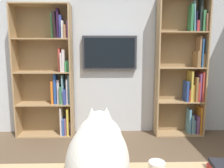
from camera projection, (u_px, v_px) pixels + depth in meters
The scene contains 5 objects.
wall_back at pixel (112, 54), 3.52m from camera, with size 4.52×0.06×2.70m, color silver.
bookshelf_left at pixel (186, 70), 3.41m from camera, with size 0.79×0.28×2.25m.
bookshelf_right at pixel (51, 74), 3.38m from camera, with size 0.91×0.28×2.11m.
wall_mounted_tv at pixel (110, 53), 3.43m from camera, with size 0.89×0.07×0.55m.
cat at pixel (98, 153), 0.92m from camera, with size 0.27×0.61×0.35m.
Camera 1 is at (0.08, 1.32, 1.34)m, focal length 33.42 mm.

